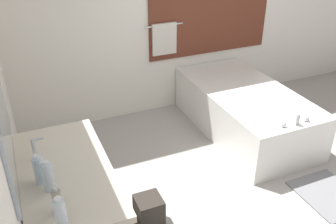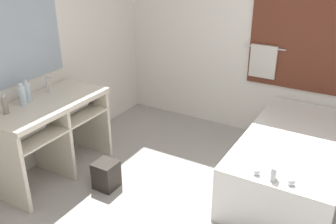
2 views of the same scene
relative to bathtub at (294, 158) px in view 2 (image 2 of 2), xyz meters
The scene contains 8 objects.
wall_back_with_blinds 1.47m from the bathtub, 109.76° to the left, with size 7.40×0.13×2.70m.
vanity_counter 2.49m from the bathtub, 154.87° to the right, with size 0.62×1.23×0.85m.
sink_faucet 2.65m from the bathtub, 159.72° to the right, with size 0.09×0.04×0.18m.
bathtub is the anchor object (origin of this frame).
water_bottle_1 2.75m from the bathtub, 154.40° to the right, with size 0.07×0.07×0.22m.
water_bottle_2 2.75m from the bathtub, 152.15° to the right, with size 0.07×0.07×0.22m.
soap_dispenser 2.84m from the bathtub, 147.95° to the right, with size 0.06×0.06×0.18m.
waste_bin 1.90m from the bathtub, 148.21° to the right, with size 0.22×0.22×0.29m.
Camera 2 is at (0.88, -2.19, 2.30)m, focal length 40.00 mm.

